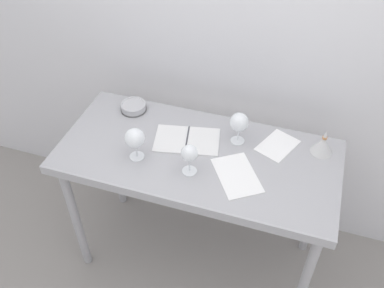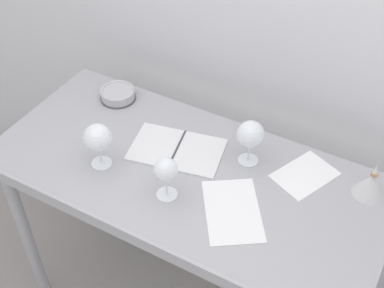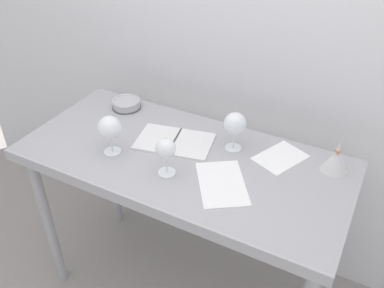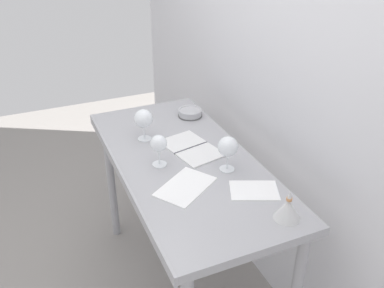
{
  "view_description": "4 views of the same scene",
  "coord_description": "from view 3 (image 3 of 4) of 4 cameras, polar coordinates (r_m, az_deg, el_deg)",
  "views": [
    {
      "loc": [
        0.45,
        -1.46,
        2.36
      ],
      "look_at": [
        -0.04,
        0.01,
        0.94
      ],
      "focal_mm": 39.69,
      "sensor_mm": 36.0,
      "label": 1
    },
    {
      "loc": [
        0.64,
        -1.12,
        2.21
      ],
      "look_at": [
        0.0,
        0.03,
        0.99
      ],
      "focal_mm": 49.15,
      "sensor_mm": 36.0,
      "label": 2
    },
    {
      "loc": [
        0.69,
        -1.21,
        1.93
      ],
      "look_at": [
        0.06,
        -0.03,
        0.99
      ],
      "focal_mm": 38.42,
      "sensor_mm": 36.0,
      "label": 3
    },
    {
      "loc": [
        1.65,
        -0.68,
        1.98
      ],
      "look_at": [
        0.03,
        0.03,
        0.99
      ],
      "focal_mm": 39.29,
      "sensor_mm": 36.0,
      "label": 4
    }
  ],
  "objects": [
    {
      "name": "steel_counter",
      "position": [
        1.8,
        -1.27,
        -4.35
      ],
      "size": [
        1.4,
        0.65,
        0.9
      ],
      "color": "#A4A4A9",
      "rests_on": "ground_plane"
    },
    {
      "name": "ground_plane",
      "position": [
        2.38,
        -0.94,
        -19.2
      ],
      "size": [
        6.0,
        6.0,
        0.0
      ],
      "primitive_type": "plane",
      "color": "gray"
    },
    {
      "name": "wine_glass_near_left",
      "position": [
        1.72,
        -11.39,
        2.12
      ],
      "size": [
        0.1,
        0.1,
        0.17
      ],
      "color": "white",
      "rests_on": "steel_counter"
    },
    {
      "name": "wine_glass_far_right",
      "position": [
        1.72,
        5.97,
        2.7
      ],
      "size": [
        0.1,
        0.1,
        0.17
      ],
      "color": "white",
      "rests_on": "steel_counter"
    },
    {
      "name": "open_notebook",
      "position": [
        1.81,
        -2.42,
        0.38
      ],
      "size": [
        0.37,
        0.27,
        0.01
      ],
      "rotation": [
        0.0,
        0.0,
        0.21
      ],
      "color": "silver",
      "rests_on": "steel_counter"
    },
    {
      "name": "decanter_funnel",
      "position": [
        1.73,
        19.31,
        -2.2
      ],
      "size": [
        0.11,
        0.11,
        0.13
      ],
      "color": "silver",
      "rests_on": "steel_counter"
    },
    {
      "name": "tasting_bowl",
      "position": [
        2.09,
        -9.1,
        5.57
      ],
      "size": [
        0.14,
        0.14,
        0.04
      ],
      "color": "#4C4C4C",
      "rests_on": "steel_counter"
    },
    {
      "name": "tasting_sheet_lower",
      "position": [
        1.76,
        12.17,
        -1.83
      ],
      "size": [
        0.22,
        0.25,
        0.0
      ],
      "primitive_type": "cube",
      "rotation": [
        0.0,
        0.0,
        -0.41
      ],
      "color": "white",
      "rests_on": "steel_counter"
    },
    {
      "name": "wine_glass_near_center",
      "position": [
        1.57,
        -3.52,
        -0.86
      ],
      "size": [
        0.08,
        0.08,
        0.16
      ],
      "color": "white",
      "rests_on": "steel_counter"
    },
    {
      "name": "tasting_sheet_upper",
      "position": [
        1.59,
        4.16,
        -5.44
      ],
      "size": [
        0.3,
        0.32,
        0.0
      ],
      "primitive_type": "cube",
      "rotation": [
        0.0,
        0.0,
        0.59
      ],
      "color": "white",
      "rests_on": "steel_counter"
    },
    {
      "name": "back_wall",
      "position": [
        1.94,
        5.92,
        15.8
      ],
      "size": [
        3.8,
        0.04,
        2.6
      ],
      "primitive_type": "cube",
      "color": "silver",
      "rests_on": "ground_plane"
    }
  ]
}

